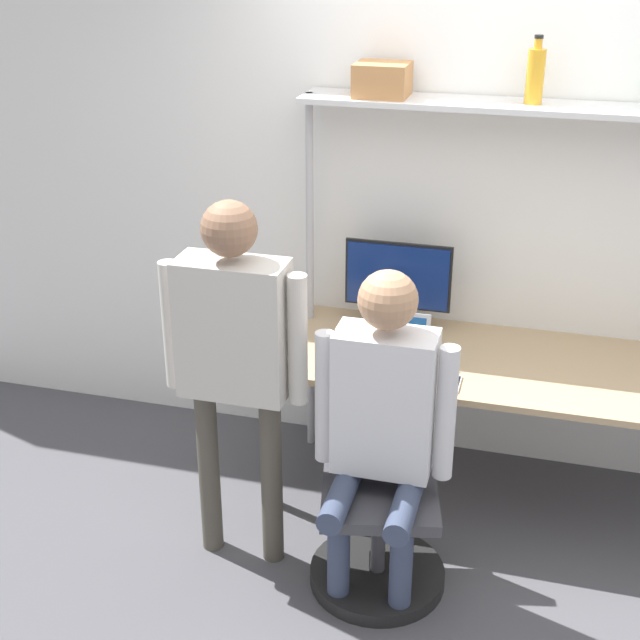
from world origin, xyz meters
The scene contains 12 objects.
ground_plane centered at (0.00, 0.00, 0.00)m, with size 12.00×12.00×0.00m, color #4C4C51.
wall_back centered at (0.00, 0.83, 1.35)m, with size 8.00×0.06×2.70m.
desk centered at (0.00, 0.41, 0.66)m, with size 2.01×0.78×0.72m.
shelf_unit centered at (0.00, 0.64, 1.57)m, with size 1.91×0.28×1.81m.
monitor centered at (-0.50, 0.61, 0.96)m, with size 0.50×0.24×0.44m.
laptop centered at (-0.44, 0.23, 0.79)m, with size 0.29×0.24×0.24m.
cell_phone centered at (-0.17, 0.14, 0.73)m, with size 0.07×0.15×0.01m.
office_chair centered at (-0.39, -0.27, 0.28)m, with size 0.56×0.56×0.91m.
person_seated centered at (-0.38, -0.32, 0.81)m, with size 0.55×0.47×1.37m.
person_standing centered at (-0.98, -0.28, 1.01)m, with size 0.59×0.21×1.59m.
bottle_amber centered at (0.03, 0.64, 1.93)m, with size 0.07×0.07×0.28m.
storage_box centered at (-0.61, 0.64, 1.88)m, with size 0.23×0.22×0.14m.
Camera 1 is at (0.16, -3.20, 2.53)m, focal length 50.00 mm.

